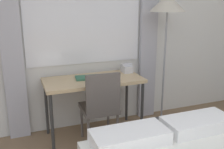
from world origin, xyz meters
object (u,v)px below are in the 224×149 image
desk (93,84)px  standing_lamp (167,10)px  telephone (127,68)px  book (87,78)px  desk_chair (100,104)px

desk → standing_lamp: standing_lamp is taller
standing_lamp → telephone: standing_lamp is taller
standing_lamp → desk: bearing=179.1°
telephone → book: size_ratio=0.55×
desk → standing_lamp: (0.96, -0.02, 0.85)m
book → desk: bearing=-25.2°
standing_lamp → telephone: size_ratio=11.21×
desk_chair → standing_lamp: (0.95, 0.23, 1.02)m
desk → book: (-0.07, 0.03, 0.08)m
desk → telephone: 0.52m
standing_lamp → book: standing_lamp is taller
desk_chair → book: (-0.08, 0.28, 0.25)m
desk_chair → telephone: 0.67m
desk → desk_chair: 0.30m
desk_chair → desk: bearing=92.8°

